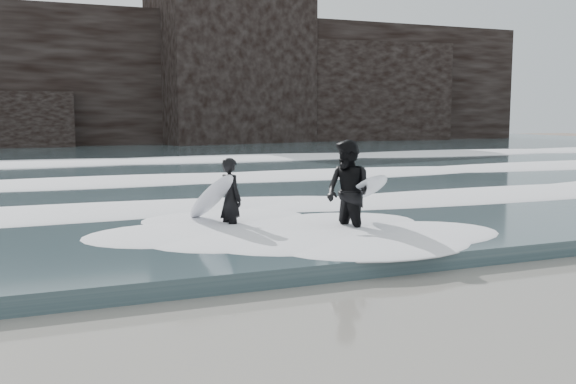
% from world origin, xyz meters
% --- Properties ---
extents(sea, '(90.00, 52.00, 0.30)m').
position_xyz_m(sea, '(0.00, 29.00, 0.15)').
color(sea, '#34484E').
rests_on(sea, ground).
extents(headland, '(70.00, 9.00, 10.00)m').
position_xyz_m(headland, '(0.00, 46.00, 5.00)').
color(headland, black).
rests_on(headland, ground).
extents(foam_near, '(60.00, 3.20, 0.20)m').
position_xyz_m(foam_near, '(0.00, 9.00, 0.40)').
color(foam_near, white).
rests_on(foam_near, sea).
extents(foam_mid, '(60.00, 4.00, 0.24)m').
position_xyz_m(foam_mid, '(0.00, 16.00, 0.42)').
color(foam_mid, white).
rests_on(foam_mid, sea).
extents(foam_far, '(60.00, 4.80, 0.30)m').
position_xyz_m(foam_far, '(0.00, 25.00, 0.45)').
color(foam_far, white).
rests_on(foam_far, sea).
extents(surfer_left, '(1.08, 1.87, 1.66)m').
position_xyz_m(surfer_left, '(-2.37, 6.90, 0.84)').
color(surfer_left, black).
rests_on(surfer_left, ground).
extents(surfer_right, '(1.47, 2.10, 2.04)m').
position_xyz_m(surfer_right, '(-0.31, 5.49, 1.02)').
color(surfer_right, black).
rests_on(surfer_right, ground).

